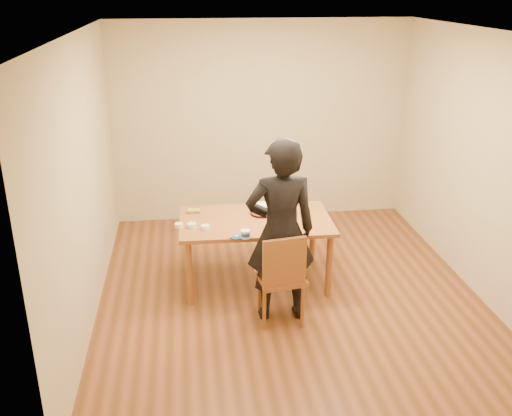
{
  "coord_description": "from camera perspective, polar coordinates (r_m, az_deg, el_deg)",
  "views": [
    {
      "loc": [
        -1.02,
        -5.28,
        3.11
      ],
      "look_at": [
        -0.32,
        0.26,
        0.9
      ],
      "focal_mm": 40.0,
      "sensor_mm": 36.0,
      "label": 1
    }
  ],
  "objects": [
    {
      "name": "frosting_dome",
      "position": [
        6.21,
        0.65,
        0.32
      ],
      "size": [
        0.23,
        0.23,
        0.03
      ],
      "primitive_type": "ellipsoid",
      "color": "white",
      "rests_on": "cake"
    },
    {
      "name": "candy_box_green",
      "position": [
        6.31,
        -6.27,
        -0.23
      ],
      "size": [
        0.14,
        0.08,
        0.02
      ],
      "primitive_type": "cube",
      "rotation": [
        0.0,
        0.0,
        -0.09
      ],
      "color": "green",
      "rests_on": "candy_box_pink"
    },
    {
      "name": "spatula",
      "position": [
        5.67,
        -1.86,
        -2.99
      ],
      "size": [
        0.16,
        0.02,
        0.01
      ],
      "primitive_type": "cube",
      "rotation": [
        0.0,
        0.0,
        -0.0
      ],
      "color": "black",
      "rests_on": "dining_table"
    },
    {
      "name": "room_shell",
      "position": [
        5.98,
        2.97,
        4.43
      ],
      "size": [
        4.0,
        4.5,
        2.7
      ],
      "color": "#593216",
      "rests_on": "ground"
    },
    {
      "name": "person",
      "position": [
        5.4,
        2.49,
        -2.37
      ],
      "size": [
        0.68,
        0.45,
        1.84
      ],
      "primitive_type": "imported",
      "rotation": [
        0.0,
        0.0,
        3.16
      ],
      "color": "black",
      "rests_on": "floor"
    },
    {
      "name": "frosting_tub",
      "position": [
        5.66,
        -1.05,
        -2.63
      ],
      "size": [
        0.09,
        0.09,
        0.08
      ],
      "primitive_type": "cylinder",
      "color": "white",
      "rests_on": "dining_table"
    },
    {
      "name": "frosting_dollop",
      "position": [
        5.67,
        -1.96,
        -2.82
      ],
      "size": [
        0.04,
        0.04,
        0.02
      ],
      "primitive_type": "ellipsoid",
      "color": "white",
      "rests_on": "frosting_lid"
    },
    {
      "name": "dining_table",
      "position": [
        6.12,
        -0.06,
        -1.31
      ],
      "size": [
        1.64,
        1.0,
        0.04
      ],
      "primitive_type": "cube",
      "rotation": [
        0.0,
        0.0,
        -0.02
      ],
      "color": "brown",
      "rests_on": "floor"
    },
    {
      "name": "ramekin_green",
      "position": [
        5.89,
        -5.09,
        -1.93
      ],
      "size": [
        0.09,
        0.09,
        0.04
      ],
      "primitive_type": "cylinder",
      "color": "white",
      "rests_on": "dining_table"
    },
    {
      "name": "candy_box_pink",
      "position": [
        6.32,
        -6.21,
        -0.4
      ],
      "size": [
        0.13,
        0.07,
        0.02
      ],
      "primitive_type": "cube",
      "rotation": [
        0.0,
        0.0,
        0.07
      ],
      "color": "#E13482",
      "rests_on": "dining_table"
    },
    {
      "name": "ramekin_yellow",
      "position": [
        5.94,
        -6.44,
        -1.73
      ],
      "size": [
        0.09,
        0.09,
        0.04
      ],
      "primitive_type": "cylinder",
      "color": "white",
      "rests_on": "dining_table"
    },
    {
      "name": "dining_chair",
      "position": [
        5.57,
        2.49,
        -6.97
      ],
      "size": [
        0.5,
        0.5,
        0.04
      ],
      "primitive_type": "cube",
      "rotation": [
        0.0,
        0.0,
        0.16
      ],
      "color": "brown",
      "rests_on": "floor"
    },
    {
      "name": "cake",
      "position": [
        6.23,
        0.65,
        -0.11
      ],
      "size": [
        0.24,
        0.24,
        0.08
      ],
      "primitive_type": "cylinder",
      "color": "white",
      "rests_on": "cake_plate"
    },
    {
      "name": "ramekin_multi",
      "position": [
        5.97,
        -7.71,
        -1.72
      ],
      "size": [
        0.09,
        0.09,
        0.04
      ],
      "primitive_type": "cylinder",
      "color": "white",
      "rests_on": "dining_table"
    },
    {
      "name": "frosting_lid",
      "position": [
        5.68,
        -1.96,
        -2.94
      ],
      "size": [
        0.11,
        0.11,
        0.01
      ],
      "primitive_type": "cylinder",
      "color": "#174799",
      "rests_on": "dining_table"
    },
    {
      "name": "cake_plate",
      "position": [
        6.25,
        0.65,
        -0.52
      ],
      "size": [
        0.27,
        0.27,
        0.02
      ],
      "primitive_type": "cylinder",
      "color": "#D60E3F",
      "rests_on": "dining_table"
    }
  ]
}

